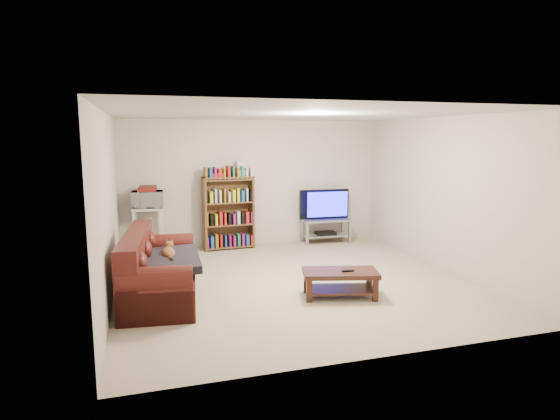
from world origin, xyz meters
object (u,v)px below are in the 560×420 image
object	(u,v)px
sofa	(155,274)
bookshelf	(229,212)
coffee_table	(340,279)
tv_stand	(326,227)

from	to	relation	value
sofa	bookshelf	world-z (taller)	bookshelf
coffee_table	bookshelf	distance (m)	3.24
sofa	coffee_table	world-z (taller)	sofa
sofa	tv_stand	xyz separation A→B (m)	(3.36, 2.34, 0.01)
tv_stand	bookshelf	bearing A→B (deg)	-179.01
sofa	tv_stand	world-z (taller)	sofa
sofa	tv_stand	distance (m)	4.09
sofa	tv_stand	bearing A→B (deg)	41.02
sofa	coffee_table	bearing A→B (deg)	-10.40
coffee_table	tv_stand	size ratio (longest dim) A/B	1.11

